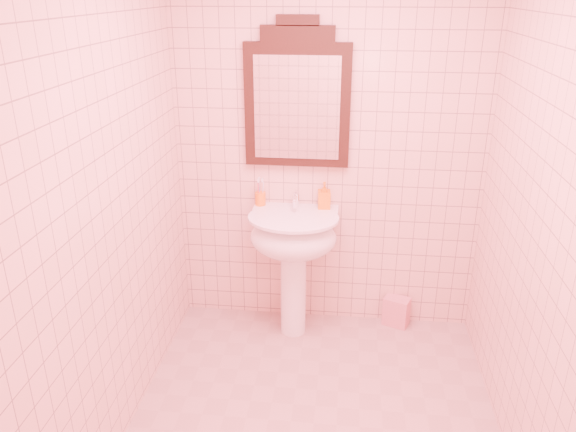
# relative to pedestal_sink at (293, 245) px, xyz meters

# --- Properties ---
(floor) EXTENTS (2.20, 2.20, 0.00)m
(floor) POSITION_rel_pedestal_sink_xyz_m (0.20, -0.87, -0.66)
(floor) COLOR tan
(floor) RESTS_ON ground
(back_wall) EXTENTS (2.00, 0.02, 2.50)m
(back_wall) POSITION_rel_pedestal_sink_xyz_m (0.20, 0.23, 0.59)
(back_wall) COLOR beige
(back_wall) RESTS_ON floor
(pedestal_sink) EXTENTS (0.58, 0.58, 0.86)m
(pedestal_sink) POSITION_rel_pedestal_sink_xyz_m (0.00, 0.00, 0.00)
(pedestal_sink) COLOR white
(pedestal_sink) RESTS_ON floor
(faucet) EXTENTS (0.04, 0.16, 0.11)m
(faucet) POSITION_rel_pedestal_sink_xyz_m (0.00, 0.14, 0.26)
(faucet) COLOR white
(faucet) RESTS_ON pedestal_sink
(mirror) EXTENTS (0.66, 0.06, 0.92)m
(mirror) POSITION_rel_pedestal_sink_xyz_m (0.00, 0.20, 0.90)
(mirror) COLOR black
(mirror) RESTS_ON back_wall
(toothbrush_cup) EXTENTS (0.07, 0.07, 0.16)m
(toothbrush_cup) POSITION_rel_pedestal_sink_xyz_m (-0.24, 0.17, 0.25)
(toothbrush_cup) COLOR orange
(toothbrush_cup) RESTS_ON pedestal_sink
(soap_dispenser) EXTENTS (0.09, 0.09, 0.18)m
(soap_dispenser) POSITION_rel_pedestal_sink_xyz_m (0.18, 0.16, 0.29)
(soap_dispenser) COLOR orange
(soap_dispenser) RESTS_ON pedestal_sink
(towel) EXTENTS (0.20, 0.17, 0.21)m
(towel) POSITION_rel_pedestal_sink_xyz_m (0.71, 0.17, -0.56)
(towel) COLOR #DB8082
(towel) RESTS_ON floor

